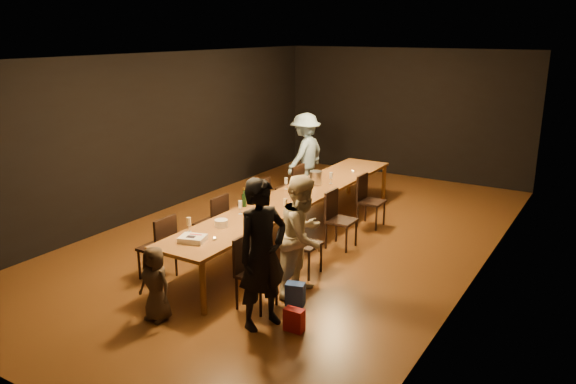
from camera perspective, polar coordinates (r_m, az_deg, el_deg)
The scene contains 30 objects.
ground at distance 9.57m, azimuth 0.80°, elevation -4.62°, with size 10.00×10.00×0.00m, color #4C2413.
room_shell at distance 9.04m, azimuth 0.85°, elevation 7.78°, with size 6.04×10.04×3.02m.
table at distance 9.34m, azimuth 0.81°, elevation -0.59°, with size 0.90×6.00×0.75m.
chair_right_0 at distance 7.10m, azimuth -3.22°, elevation -8.24°, with size 0.42×0.42×0.93m, color black, non-canonical shape.
chair_right_1 at distance 8.03m, azimuth 1.66°, elevation -5.23°, with size 0.42×0.42×0.93m, color black, non-canonical shape.
chair_right_2 at distance 9.03m, azimuth 5.46°, elevation -2.84°, with size 0.42×0.42×0.93m, color black, non-canonical shape.
chair_right_3 at distance 10.08m, azimuth 8.47°, elevation -0.92°, with size 0.42×0.42×0.93m, color black, non-canonical shape.
chair_left_0 at distance 8.12m, azimuth -13.20°, elevation -5.45°, with size 0.42×0.42×0.93m, color black, non-canonical shape.
chair_left_1 at distance 8.95m, azimuth -7.84°, elevation -3.11°, with size 0.42×0.42×0.93m, color black, non-canonical shape.
chair_left_2 at distance 9.85m, azimuth -3.45°, elevation -1.16°, with size 0.42×0.42×0.93m, color black, non-canonical shape.
chair_left_3 at distance 10.82m, azimuth 0.18°, elevation 0.45°, with size 0.42×0.42×0.93m, color black, non-canonical shape.
woman_birthday at distance 6.52m, azimuth -2.62°, elevation -6.34°, with size 0.66×0.43×1.81m, color black.
woman_tan at distance 7.32m, azimuth 1.54°, elevation -4.49°, with size 0.79×0.62×1.63m, color beige.
man_blue at distance 11.80m, azimuth 1.77°, elevation 3.82°, with size 1.13×0.65×1.74m, color #8BB5D7.
child at distance 6.99m, azimuth -13.33°, elevation -9.04°, with size 0.46×0.30×0.94m, color #3E3023.
gift_bag_red at distance 6.71m, azimuth 0.63°, elevation -12.86°, with size 0.24×0.13×0.28m, color red.
gift_bag_blue at distance 7.28m, azimuth 0.74°, elevation -10.32°, with size 0.24×0.16×0.30m, color #2645A6.
birthday_cake at distance 7.40m, azimuth -9.67°, elevation -4.71°, with size 0.39×0.35×0.08m.
plate_stack at distance 7.88m, azimuth -6.80°, elevation -3.16°, with size 0.19×0.19×0.10m, color white.
champagne_bottle at distance 8.71m, azimuth -4.49°, elevation -0.52°, with size 0.07×0.07×0.30m, color black, non-canonical shape.
ice_bucket at distance 9.96m, azimuth 2.85°, elevation 1.46°, with size 0.22×0.22×0.24m, color silver.
wineglass_0 at distance 7.73m, azimuth -10.03°, elevation -3.30°, with size 0.06×0.06×0.21m, color beige, non-canonical shape.
wineglass_1 at distance 7.76m, azimuth -3.60°, elevation -3.00°, with size 0.06×0.06×0.21m, color beige, non-canonical shape.
wineglass_2 at distance 8.37m, azimuth -4.86°, elevation -1.58°, with size 0.06×0.06×0.21m, color silver, non-canonical shape.
wineglass_3 at distance 8.45m, azimuth -0.28°, elevation -1.35°, with size 0.06×0.06×0.21m, color beige, non-canonical shape.
wineglass_4 at distance 9.64m, azimuth -0.20°, elevation 0.88°, with size 0.06×0.06×0.21m, color silver, non-canonical shape.
wineglass_5 at distance 10.02m, azimuth 4.39°, elevation 1.42°, with size 0.06×0.06×0.21m, color silver, non-canonical shape.
tealight_near at distance 7.42m, azimuth -7.48°, elevation -4.75°, with size 0.05×0.05×0.03m, color #B2B7B2.
tealight_mid at distance 9.17m, azimuth 1.31°, elevation -0.50°, with size 0.05×0.05×0.03m, color #B2B7B2.
tealight_far at distance 10.88m, azimuth 6.61°, elevation 2.07°, with size 0.05×0.05×0.03m, color #B2B7B2.
Camera 1 is at (4.56, -7.70, 3.40)m, focal length 35.00 mm.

